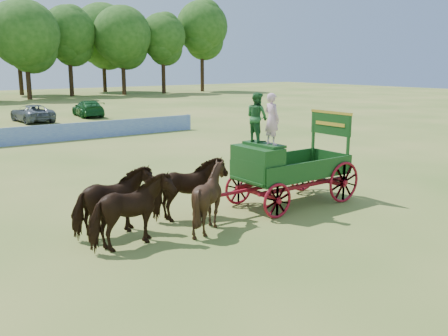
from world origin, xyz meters
TOP-DOWN VIEW (x-y plane):
  - ground at (0.00, 0.00)m, footprint 160.00×160.00m
  - horse_lead_left at (-1.61, -0.55)m, footprint 2.33×1.28m
  - horse_lead_right at (-1.61, 0.55)m, footprint 2.30×1.20m
  - horse_wheel_left at (0.79, -0.55)m, footprint 1.87×1.71m
  - horse_wheel_right at (0.79, 0.55)m, footprint 2.30×1.20m
  - farm_dray at (3.75, 0.03)m, footprint 6.00×2.00m

SIDE VIEW (x-z plane):
  - ground at x=0.00m, z-range 0.00..0.00m
  - horse_lead_left at x=-1.61m, z-range 0.00..1.87m
  - horse_lead_right at x=-1.61m, z-range 0.00..1.87m
  - horse_wheel_right at x=0.79m, z-range 0.00..1.87m
  - horse_wheel_left at x=0.79m, z-range 0.00..1.87m
  - farm_dray at x=3.75m, z-range -0.22..3.52m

